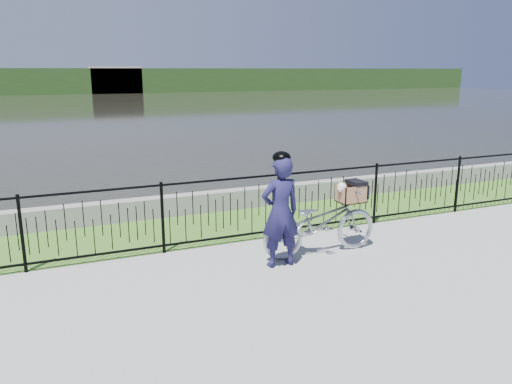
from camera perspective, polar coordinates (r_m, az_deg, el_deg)
name	(u,v)px	position (r m, az deg, el deg)	size (l,w,h in m)	color
ground	(262,281)	(6.96, 0.73, -10.10)	(120.00, 120.00, 0.00)	gray
grass_strip	(206,227)	(9.25, -5.77, -4.01)	(60.00, 2.00, 0.01)	#3D6820
water	(81,109)	(39.01, -19.39, 8.89)	(120.00, 120.00, 0.00)	black
quay_wall	(191,204)	(10.12, -7.49, -1.34)	(60.00, 0.30, 0.40)	gray
fence	(223,211)	(8.17, -3.77, -2.18)	(14.00, 0.06, 1.15)	black
far_treeline	(63,81)	(65.89, -21.21, 11.75)	(120.00, 6.00, 3.00)	#213F18
far_building_right	(116,80)	(64.91, -15.76, 12.22)	(6.00, 3.00, 3.20)	gray
bicycle_rig	(321,222)	(7.83, 7.43, -3.39)	(1.95, 0.68, 1.14)	#A2A7AD
cyclist	(280,211)	(7.22, 2.80, -2.13)	(0.60, 0.40, 1.70)	#19163E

